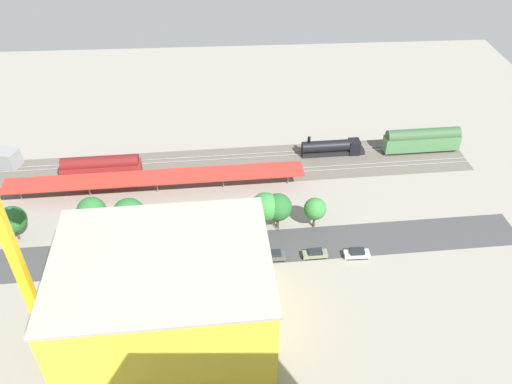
{
  "coord_description": "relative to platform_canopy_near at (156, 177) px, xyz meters",
  "views": [
    {
      "loc": [
        -2.55,
        75.0,
        68.12
      ],
      "look_at": [
        -7.5,
        -1.42,
        8.48
      ],
      "focal_mm": 36.28,
      "sensor_mm": 36.0,
      "label": 1
    }
  ],
  "objects": [
    {
      "name": "street_tree_3",
      "position": [
        -24.54,
        13.06,
        1.36
      ],
      "size": [
        5.39,
        5.39,
        7.83
      ],
      "color": "brown",
      "rests_on": "ground"
    },
    {
      "name": "box_truck_0",
      "position": [
        -5.98,
        18.02,
        -2.06
      ],
      "size": [
        9.84,
        3.59,
        3.44
      ],
      "color": "black",
      "rests_on": "ground"
    },
    {
      "name": "parked_car_1",
      "position": [
        -30.66,
        21.64,
        -3.06
      ],
      "size": [
        4.63,
        1.91,
        1.56
      ],
      "color": "black",
      "rests_on": "ground"
    },
    {
      "name": "street_tree_1",
      "position": [
        10.58,
        12.81,
        1.96
      ],
      "size": [
        5.61,
        5.61,
        8.53
      ],
      "color": "brown",
      "rests_on": "ground"
    },
    {
      "name": "street_tree_4",
      "position": [
        -22.1,
        13.2,
        1.68
      ],
      "size": [
        5.6,
        5.6,
        8.26
      ],
      "color": "brown",
      "rests_on": "ground"
    },
    {
      "name": "street_tree_5",
      "position": [
        3.61,
        13.65,
        1.5
      ],
      "size": [
        6.38,
        6.38,
        8.46
      ],
      "color": "brown",
      "rests_on": "ground"
    },
    {
      "name": "street_asphalt",
      "position": [
        -12.85,
        18.78,
        -3.75
      ],
      "size": [
        116.26,
        13.66,
        0.01
      ],
      "primitive_type": "cube",
      "rotation": [
        0.0,
        0.0,
        0.04
      ],
      "color": "#424244",
      "rests_on": "ground"
    },
    {
      "name": "street_tree_0",
      "position": [
        25.3,
        13.21,
        1.03
      ],
      "size": [
        5.31,
        5.31,
        7.45
      ],
      "color": "brown",
      "rests_on": "ground"
    },
    {
      "name": "traffic_light",
      "position": [
        -24.61,
        14.11,
        0.51
      ],
      "size": [
        0.5,
        0.36,
        6.42
      ],
      "color": "#333333",
      "rests_on": "ground"
    },
    {
      "name": "locomotive",
      "position": [
        -40.19,
        -11.97,
        -1.95
      ],
      "size": [
        15.01,
        3.32,
        5.07
      ],
      "color": "black",
      "rests_on": "ground"
    },
    {
      "name": "freight_coach_far",
      "position": [
        12.28,
        -5.04,
        -0.58
      ],
      "size": [
        17.22,
        3.76,
        6.06
      ],
      "color": "black",
      "rests_on": "ground"
    },
    {
      "name": "parked_car_0",
      "position": [
        -38.33,
        22.13,
        -3.0
      ],
      "size": [
        4.65,
        1.83,
        1.72
      ],
      "color": "black",
      "rests_on": "ground"
    },
    {
      "name": "parked_car_2",
      "position": [
        -23.16,
        21.77,
        -2.96
      ],
      "size": [
        4.09,
        1.82,
        1.8
      ],
      "color": "black",
      "rests_on": "ground"
    },
    {
      "name": "passenger_coach",
      "position": [
        -61.15,
        -11.96,
        -0.63
      ],
      "size": [
        18.09,
        3.86,
        5.98
      ],
      "color": "black",
      "rests_on": "ground"
    },
    {
      "name": "construction_building",
      "position": [
        -5.3,
        36.73,
        4.27
      ],
      "size": [
        31.55,
        24.85,
        16.06
      ],
      "primitive_type": "cube",
      "rotation": [
        0.0,
        0.0,
        0.04
      ],
      "color": "yellow",
      "rests_on": "ground"
    },
    {
      "name": "parked_car_4",
      "position": [
        -6.67,
        22.12,
        -2.97
      ],
      "size": [
        4.33,
        1.73,
        1.79
      ],
      "color": "black",
      "rests_on": "ground"
    },
    {
      "name": "parked_car_5",
      "position": [
        1.34,
        22.23,
        -2.93
      ],
      "size": [
        4.58,
        1.71,
        1.87
      ],
      "color": "black",
      "rests_on": "ground"
    },
    {
      "name": "construction_roof_slab",
      "position": [
        -5.3,
        36.73,
        12.5
      ],
      "size": [
        32.18,
        25.48,
        0.4
      ],
      "primitive_type": "cube",
      "rotation": [
        0.0,
        0.0,
        0.04
      ],
      "color": "#ADA89E",
      "rests_on": "construction_building"
    },
    {
      "name": "platform_canopy_near",
      "position": [
        0.0,
        0.0,
        0.0
      ],
      "size": [
        62.94,
        7.95,
        3.94
      ],
      "color": "#B73328",
      "rests_on": "ground"
    },
    {
      "name": "street_tree_2",
      "position": [
        -31.7,
        13.3,
        0.74
      ],
      "size": [
        4.37,
        4.37,
        6.71
      ],
      "color": "brown",
      "rests_on": "ground"
    },
    {
      "name": "rail_bed",
      "position": [
        -12.85,
        -8.5,
        -3.75
      ],
      "size": [
        116.5,
        19.58,
        0.01
      ],
      "primitive_type": "cube",
      "rotation": [
        0.0,
        0.0,
        0.04
      ],
      "color": "#665E54",
      "rests_on": "ground"
    },
    {
      "name": "ground_plane",
      "position": [
        -12.85,
        13.8,
        -3.75
      ],
      "size": [
        185.59,
        185.59,
        0.0
      ],
      "primitive_type": "plane",
      "color": "gray",
      "rests_on": "ground"
    },
    {
      "name": "box_truck_1",
      "position": [
        -3.22,
        19.19,
        -2.04
      ],
      "size": [
        9.98,
        2.6,
        3.49
      ],
      "color": "black",
      "rests_on": "ground"
    },
    {
      "name": "track_rails",
      "position": [
        -12.85,
        -8.5,
        -3.57
      ],
      "size": [
        115.9,
        13.16,
        0.12
      ],
      "color": "#9E9EA8",
      "rests_on": "ground"
    },
    {
      "name": "parked_car_3",
      "position": [
        -15.27,
        22.58,
        -3.05
      ],
      "size": [
        4.46,
        1.99,
        1.59
      ],
      "color": "black",
      "rests_on": "ground"
    },
    {
      "name": "tower_crane",
      "position": [
        15.21,
        36.83,
        17.17
      ],
      "size": [
        22.82,
        8.62,
        36.18
      ],
      "color": "gray",
      "rests_on": "ground"
    }
  ]
}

